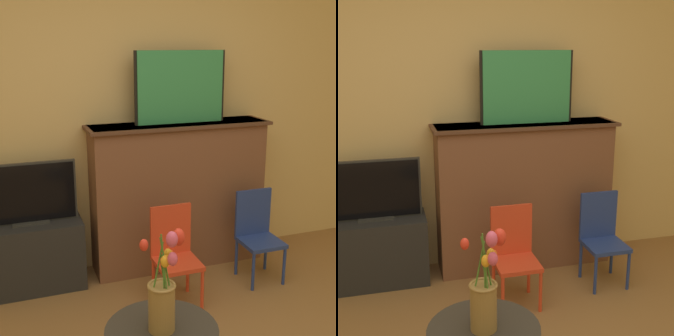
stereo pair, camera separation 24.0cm
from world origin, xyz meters
The scene contains 8 objects.
wall_back centered at (0.00, 2.13, 1.35)m, with size 8.00×0.06×2.70m.
fireplace_mantel centered at (0.51, 1.94, 0.61)m, with size 1.47×0.37×1.19m.
painting centered at (0.52, 1.94, 1.47)m, with size 0.74×0.03×0.56m.
tv_stand centered at (-0.66, 1.90, 0.26)m, with size 0.73×0.35×0.52m.
tv_monitor centered at (-0.66, 1.91, 0.74)m, with size 0.69×0.12×0.46m.
chair_red centered at (0.27, 1.38, 0.38)m, with size 0.30×0.30×0.70m.
chair_blue centered at (1.00, 1.50, 0.38)m, with size 0.30×0.30×0.70m.
vase_tulips centered at (-0.16, 0.40, 0.67)m, with size 0.21×0.16×0.53m.
Camera 2 is at (-0.56, -1.52, 1.81)m, focal length 50.00 mm.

